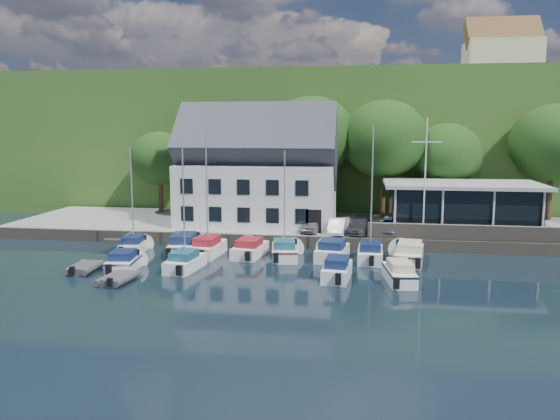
# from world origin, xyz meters

# --- Properties ---
(ground) EXTENTS (180.00, 180.00, 0.00)m
(ground) POSITION_xyz_m (0.00, 0.00, 0.00)
(ground) COLOR black
(ground) RESTS_ON ground
(quay) EXTENTS (60.00, 13.00, 1.00)m
(quay) POSITION_xyz_m (0.00, 17.50, 0.50)
(quay) COLOR gray
(quay) RESTS_ON ground
(quay_face) EXTENTS (60.00, 0.30, 1.00)m
(quay_face) POSITION_xyz_m (0.00, 11.00, 0.50)
(quay_face) COLOR #625A4E
(quay_face) RESTS_ON ground
(hillside) EXTENTS (160.00, 75.00, 16.00)m
(hillside) POSITION_xyz_m (0.00, 62.00, 8.00)
(hillside) COLOR #2E5A22
(hillside) RESTS_ON ground
(field_patch) EXTENTS (50.00, 30.00, 0.30)m
(field_patch) POSITION_xyz_m (8.00, 70.00, 16.15)
(field_patch) COLOR olive
(field_patch) RESTS_ON hillside
(farmhouse) EXTENTS (10.40, 7.00, 8.20)m
(farmhouse) POSITION_xyz_m (22.00, 52.00, 20.10)
(farmhouse) COLOR beige
(farmhouse) RESTS_ON hillside
(harbor_building) EXTENTS (14.40, 8.20, 8.70)m
(harbor_building) POSITION_xyz_m (-7.00, 16.50, 5.35)
(harbor_building) COLOR silver
(harbor_building) RESTS_ON quay
(club_pavilion) EXTENTS (13.20, 7.20, 4.10)m
(club_pavilion) POSITION_xyz_m (11.00, 16.00, 3.05)
(club_pavilion) COLOR black
(club_pavilion) RESTS_ON quay
(seawall) EXTENTS (18.00, 0.50, 1.20)m
(seawall) POSITION_xyz_m (12.00, 11.40, 1.60)
(seawall) COLOR #625A4E
(seawall) RESTS_ON quay
(gangway) EXTENTS (1.20, 6.00, 1.40)m
(gangway) POSITION_xyz_m (-16.50, 9.00, 0.00)
(gangway) COLOR silver
(gangway) RESTS_ON ground
(car_silver) EXTENTS (2.41, 4.06, 1.30)m
(car_silver) POSITION_xyz_m (-1.60, 13.18, 1.65)
(car_silver) COLOR #A6A5AA
(car_silver) RESTS_ON quay
(car_white) EXTENTS (1.47, 3.87, 1.26)m
(car_white) POSITION_xyz_m (0.46, 12.46, 1.63)
(car_white) COLOR white
(car_white) RESTS_ON quay
(car_dgrey) EXTENTS (2.38, 4.41, 1.22)m
(car_dgrey) POSITION_xyz_m (2.32, 13.11, 1.61)
(car_dgrey) COLOR #2D2D32
(car_dgrey) RESTS_ON quay
(car_blue) EXTENTS (2.67, 4.18, 1.33)m
(car_blue) POSITION_xyz_m (4.87, 13.25, 1.67)
(car_blue) COLOR #2F4791
(car_blue) RESTS_ON quay
(flagpole) EXTENTS (2.30, 0.20, 9.57)m
(flagpole) POSITION_xyz_m (7.46, 12.36, 5.79)
(flagpole) COLOR silver
(flagpole) RESTS_ON quay
(tree_0) EXTENTS (6.14, 6.14, 8.39)m
(tree_0) POSITION_xyz_m (-18.33, 21.59, 5.19)
(tree_0) COLOR #163610
(tree_0) RESTS_ON quay
(tree_2) EXTENTS (8.71, 8.71, 11.91)m
(tree_2) POSITION_xyz_m (-2.58, 21.80, 6.95)
(tree_2) COLOR #163610
(tree_2) RESTS_ON quay
(tree_3) EXTENTS (8.40, 8.40, 11.48)m
(tree_3) POSITION_xyz_m (4.54, 21.63, 6.74)
(tree_3) COLOR #163610
(tree_3) RESTS_ON quay
(tree_4) EXTENTS (6.76, 6.76, 9.23)m
(tree_4) POSITION_xyz_m (10.53, 22.12, 5.62)
(tree_4) COLOR #163610
(tree_4) RESTS_ON quay
(tree_5) EXTENTS (8.05, 8.05, 11.00)m
(tree_5) POSITION_xyz_m (20.27, 22.42, 6.50)
(tree_5) COLOR #163610
(tree_5) RESTS_ON quay
(boat_r1_0) EXTENTS (2.42, 5.15, 8.20)m
(boat_r1_0) POSITION_xyz_m (-15.39, 7.66, 4.10)
(boat_r1_0) COLOR white
(boat_r1_0) RESTS_ON ground
(boat_r1_1) EXTENTS (3.12, 7.33, 9.56)m
(boat_r1_1) POSITION_xyz_m (-11.30, 8.00, 4.78)
(boat_r1_1) COLOR white
(boat_r1_1) RESTS_ON ground
(boat_r1_2) EXTENTS (2.45, 5.96, 9.44)m
(boat_r1_2) POSITION_xyz_m (-9.24, 7.36, 4.72)
(boat_r1_2) COLOR white
(boat_r1_2) RESTS_ON ground
(boat_r1_3) EXTENTS (2.80, 5.96, 1.42)m
(boat_r1_3) POSITION_xyz_m (-5.99, 7.65, 0.71)
(boat_r1_3) COLOR white
(boat_r1_3) RESTS_ON ground
(boat_r1_4) EXTENTS (2.86, 5.77, 9.02)m
(boat_r1_4) POSITION_xyz_m (-3.24, 7.26, 4.51)
(boat_r1_4) COLOR white
(boat_r1_4) RESTS_ON ground
(boat_r1_5) EXTENTS (2.99, 5.79, 1.53)m
(boat_r1_5) POSITION_xyz_m (0.34, 7.56, 0.76)
(boat_r1_5) COLOR white
(boat_r1_5) RESTS_ON ground
(boat_r1_6) EXTENTS (2.09, 5.79, 9.02)m
(boat_r1_6) POSITION_xyz_m (3.16, 7.48, 4.51)
(boat_r1_6) COLOR white
(boat_r1_6) RESTS_ON ground
(boat_r1_7) EXTENTS (3.08, 7.22, 1.54)m
(boat_r1_7) POSITION_xyz_m (5.99, 7.62, 0.77)
(boat_r1_7) COLOR white
(boat_r1_7) RESTS_ON ground
(boat_r2_0) EXTENTS (2.55, 5.18, 1.41)m
(boat_r2_0) POSITION_xyz_m (-13.80, 2.31, 0.71)
(boat_r2_0) COLOR white
(boat_r2_0) RESTS_ON ground
(boat_r2_1) EXTENTS (2.52, 5.66, 8.57)m
(boat_r2_1) POSITION_xyz_m (-9.63, 2.98, 4.28)
(boat_r2_1) COLOR white
(boat_r2_1) RESTS_ON ground
(boat_r2_3) EXTENTS (2.23, 5.45, 1.50)m
(boat_r2_3) POSITION_xyz_m (0.93, 2.24, 0.75)
(boat_r2_3) COLOR white
(boat_r2_3) RESTS_ON ground
(boat_r2_4) EXTENTS (2.51, 5.87, 1.42)m
(boat_r2_4) POSITION_xyz_m (4.91, 2.12, 0.71)
(boat_r2_4) COLOR white
(boat_r2_4) RESTS_ON ground
(dinghy_0) EXTENTS (1.99, 3.12, 0.70)m
(dinghy_0) POSITION_xyz_m (-16.38, 1.52, 0.35)
(dinghy_0) COLOR #3D3C41
(dinghy_0) RESTS_ON ground
(dinghy_1) EXTENTS (2.08, 3.14, 0.69)m
(dinghy_1) POSITION_xyz_m (-12.90, -0.70, 0.35)
(dinghy_1) COLOR #3D3C41
(dinghy_1) RESTS_ON ground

